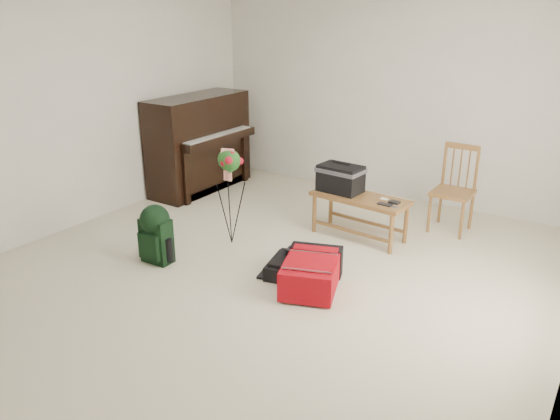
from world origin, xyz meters
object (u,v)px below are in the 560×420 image
Objects in this scene: bench at (346,185)px; dining_chair at (454,190)px; flower_stand at (230,197)px; black_duffel at (300,268)px; piano at (200,145)px; green_backpack at (155,231)px; red_suitcase at (314,270)px.

dining_chair reaches higher than bench.
dining_chair is at bearing 25.31° from flower_stand.
black_duffel is at bearing -112.76° from dining_chair.
green_backpack is (1.14, -1.96, -0.28)m from piano.
green_backpack is 0.56× the size of flower_stand.
dining_chair is (3.26, 0.41, -0.14)m from piano.
piano is 2.33× the size of black_duffel.
black_duffel is at bearing -79.21° from bench.
flower_stand is (-0.87, -0.87, -0.05)m from bench.
piano is 3.29m from dining_chair.
piano is 3.11m from red_suitcase.
black_duffel is 1.11m from flower_stand.
black_duffel is 1.11× the size of green_backpack.
piano is 2.58× the size of green_backpack.
red_suitcase is 1.25× the size of black_duffel.
piano is 1.59× the size of dining_chair.
flower_stand reaches higher than green_backpack.
bench is at bearing 51.95° from green_backpack.
flower_stand is at bearing -39.58° from piano.
dining_chair is 1.47× the size of black_duffel.
red_suitcase is 1.58m from green_backpack.
bench is 1.33m from red_suitcase.
black_duffel is (2.45, -1.46, -0.51)m from piano.
black_duffel is (-0.20, 0.09, -0.07)m from red_suitcase.
red_suitcase is 1.38× the size of green_backpack.
red_suitcase is at bearing -106.46° from dining_chair.
piano reaches higher than dining_chair.
flower_stand is at bearing -130.41° from bench.
flower_stand is at bearing 152.35° from black_duffel.
bench is (2.33, -0.34, -0.04)m from piano.
piano is 1.42× the size of bench.
piano reaches higher than green_backpack.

